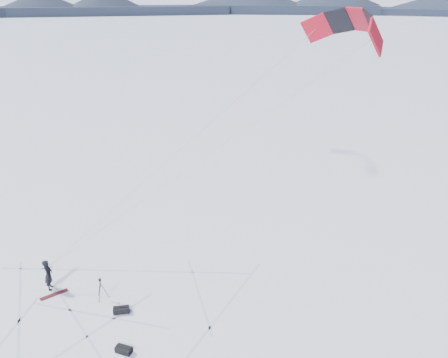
{
  "coord_description": "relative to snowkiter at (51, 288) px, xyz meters",
  "views": [
    {
      "loc": [
        5.58,
        -17.47,
        14.04
      ],
      "look_at": [
        6.99,
        3.62,
        4.96
      ],
      "focal_mm": 35.0,
      "sensor_mm": 36.0,
      "label": 1
    }
  ],
  "objects": [
    {
      "name": "horizon_hills",
      "position": [
        2.09,
        -1.49,
        3.73
      ],
      "size": [
        704.0,
        704.42,
        8.99
      ],
      "color": "#181C30",
      "rests_on": "ground"
    },
    {
      "name": "ground",
      "position": [
        2.09,
        -1.49,
        0.0
      ],
      "size": [
        1800.0,
        1800.0,
        0.0
      ],
      "primitive_type": "plane",
      "color": "white"
    },
    {
      "name": "snowboard",
      "position": [
        0.32,
        -0.54,
        0.02
      ],
      "size": [
        1.29,
        0.95,
        0.04
      ],
      "primitive_type": "cube",
      "rotation": [
        0.0,
        0.0,
        0.57
      ],
      "color": "maroon",
      "rests_on": "ground"
    },
    {
      "name": "gear_bag_a",
      "position": [
        3.9,
        -2.09,
        0.15
      ],
      "size": [
        0.78,
        0.42,
        0.33
      ],
      "rotation": [
        0.0,
        0.0,
        0.1
      ],
      "color": "black",
      "rests_on": "ground"
    },
    {
      "name": "snow_tracks",
      "position": [
        1.68,
        -2.14,
        0.0
      ],
      "size": [
        17.62,
        14.39,
        0.01
      ],
      "color": "#AFB8D8",
      "rests_on": "ground"
    },
    {
      "name": "power_kite",
      "position": [
        15.61,
        4.11,
        12.36
      ],
      "size": [
        17.04,
        7.25,
        12.09
      ],
      "color": "#B00E1F",
      "rests_on": "ground"
    },
    {
      "name": "gear_bag_b",
      "position": [
        4.38,
        -4.63,
        0.14
      ],
      "size": [
        0.78,
        0.6,
        0.32
      ],
      "rotation": [
        0.0,
        0.0,
        -0.43
      ],
      "color": "black",
      "rests_on": "ground"
    },
    {
      "name": "snowkiter",
      "position": [
        0.0,
        0.0,
        0.0
      ],
      "size": [
        0.49,
        0.67,
        1.69
      ],
      "primitive_type": "imported",
      "rotation": [
        0.0,
        0.0,
        1.72
      ],
      "color": "black",
      "rests_on": "ground"
    },
    {
      "name": "tripod",
      "position": [
        2.79,
        -0.99,
        0.76
      ],
      "size": [
        0.58,
        0.58,
        1.17
      ],
      "rotation": [
        0.0,
        0.0,
        0.24
      ],
      "color": "black",
      "rests_on": "ground"
    }
  ]
}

